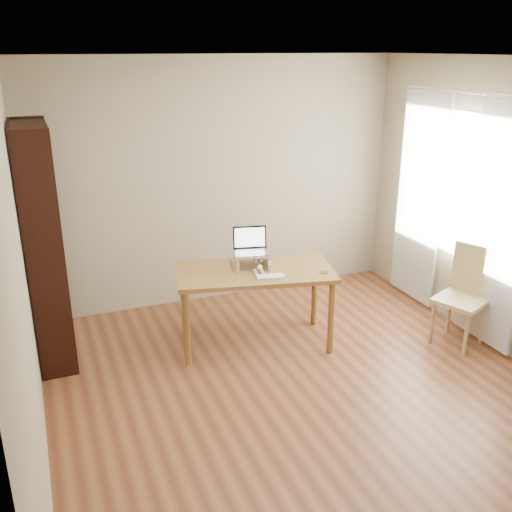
{
  "coord_description": "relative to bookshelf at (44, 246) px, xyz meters",
  "views": [
    {
      "loc": [
        -1.87,
        -3.44,
        2.67
      ],
      "look_at": [
        -0.07,
        1.03,
        0.89
      ],
      "focal_mm": 40.0,
      "sensor_mm": 36.0,
      "label": 1
    }
  ],
  "objects": [
    {
      "name": "laptop",
      "position": [
        1.76,
        -0.36,
        -0.11
      ],
      "size": [
        0.35,
        0.32,
        0.22
      ],
      "rotation": [
        0.0,
        0.0,
        -0.22
      ],
      "color": "silver",
      "rests_on": "laptop_stand"
    },
    {
      "name": "room",
      "position": [
        1.86,
        -1.54,
        0.25
      ],
      "size": [
        4.04,
        4.54,
        2.64
      ],
      "color": "#562916",
      "rests_on": "ground"
    },
    {
      "name": "desk",
      "position": [
        1.76,
        -0.5,
        -0.4
      ],
      "size": [
        1.54,
        1.01,
        0.75
      ],
      "rotation": [
        0.0,
        0.0,
        -0.22
      ],
      "color": "brown",
      "rests_on": "ground"
    },
    {
      "name": "chair",
      "position": [
        3.61,
        -1.22,
        -0.54
      ],
      "size": [
        0.56,
        0.55,
        0.94
      ],
      "rotation": [
        0.0,
        0.0,
        0.41
      ],
      "color": "tan",
      "rests_on": "ground"
    },
    {
      "name": "laptop_stand",
      "position": [
        1.76,
        -0.42,
        -0.22
      ],
      "size": [
        0.32,
        0.25,
        0.13
      ],
      "rotation": [
        0.0,
        0.0,
        -0.22
      ],
      "color": "silver",
      "rests_on": "desk"
    },
    {
      "name": "bookshelf",
      "position": [
        0.0,
        0.0,
        0.0
      ],
      "size": [
        0.3,
        0.9,
        2.1
      ],
      "color": "black",
      "rests_on": "ground"
    },
    {
      "name": "cat",
      "position": [
        1.79,
        -0.39,
        -0.24
      ],
      "size": [
        0.24,
        0.48,
        0.15
      ],
      "rotation": [
        0.0,
        0.0,
        -0.18
      ],
      "color": "#463E37",
      "rests_on": "desk"
    },
    {
      "name": "coaster",
      "position": [
        2.32,
        -0.78,
        -0.3
      ],
      "size": [
        0.09,
        0.09,
        0.01
      ],
      "primitive_type": "cylinder",
      "color": "brown",
      "rests_on": "desk"
    },
    {
      "name": "curtains",
      "position": [
        3.75,
        -0.75,
        0.12
      ],
      "size": [
        0.03,
        1.9,
        2.25
      ],
      "color": "white",
      "rests_on": "ground"
    },
    {
      "name": "keyboard",
      "position": [
        1.82,
        -0.72,
        -0.29
      ],
      "size": [
        0.28,
        0.16,
        0.02
      ],
      "rotation": [
        0.0,
        0.0,
        -0.19
      ],
      "color": "silver",
      "rests_on": "desk"
    }
  ]
}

